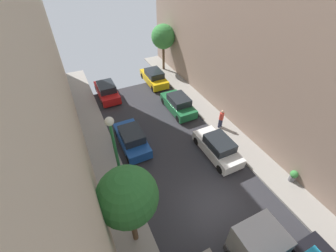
{
  "coord_description": "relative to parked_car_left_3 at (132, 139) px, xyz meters",
  "views": [
    {
      "loc": [
        -5.64,
        -5.34,
        12.55
      ],
      "look_at": [
        0.58,
        7.54,
        0.5
      ],
      "focal_mm": 23.97,
      "sensor_mm": 36.0,
      "label": 1
    }
  ],
  "objects": [
    {
      "name": "sidewalk_left",
      "position": [
        -2.3,
        -7.14,
        -0.64
      ],
      "size": [
        2.0,
        44.0,
        0.15
      ],
      "primitive_type": "cube",
      "color": "gray",
      "rests_on": "ground"
    },
    {
      "name": "parked_car_left_4",
      "position": [
        0.0,
        7.78,
        0.0
      ],
      "size": [
        1.78,
        4.2,
        1.57
      ],
      "color": "red",
      "rests_on": "ground"
    },
    {
      "name": "street_tree_1",
      "position": [
        7.73,
        10.85,
        3.29
      ],
      "size": [
        2.68,
        2.68,
        5.23
      ],
      "color": "brown",
      "rests_on": "sidewalk_right"
    },
    {
      "name": "parked_car_right_2",
      "position": [
        5.4,
        -3.63,
        0.0
      ],
      "size": [
        1.78,
        4.2,
        1.57
      ],
      "color": "white",
      "rests_on": "ground"
    },
    {
      "name": "sidewalk_right",
      "position": [
        7.7,
        -7.14,
        -0.64
      ],
      "size": [
        2.0,
        44.0,
        0.15
      ],
      "primitive_type": "cube",
      "color": "gray",
      "rests_on": "ground"
    },
    {
      "name": "parked_car_left_3",
      "position": [
        0.0,
        0.0,
        0.0
      ],
      "size": [
        1.78,
        4.2,
        1.57
      ],
      "color": "#194799",
      "rests_on": "ground"
    },
    {
      "name": "parked_car_right_4",
      "position": [
        5.4,
        8.34,
        0.0
      ],
      "size": [
        1.78,
        4.2,
        1.57
      ],
      "color": "gold",
      "rests_on": "ground"
    },
    {
      "name": "potted_plant_1",
      "position": [
        8.41,
        -7.84,
        -0.08
      ],
      "size": [
        0.5,
        0.5,
        0.88
      ],
      "color": "slate",
      "rests_on": "sidewalk_right"
    },
    {
      "name": "lamp_post",
      "position": [
        -1.9,
        -4.18,
        3.45
      ],
      "size": [
        0.44,
        0.44,
        6.21
      ],
      "color": "#26723F",
      "rests_on": "sidewalk_left"
    },
    {
      "name": "parked_car_right_3",
      "position": [
        5.4,
        2.6,
        0.0
      ],
      "size": [
        1.78,
        4.2,
        1.57
      ],
      "color": "#1E6638",
      "rests_on": "ground"
    },
    {
      "name": "street_tree_0",
      "position": [
        -2.16,
        -6.89,
        3.35
      ],
      "size": [
        2.72,
        2.72,
        5.3
      ],
      "color": "brown",
      "rests_on": "sidewalk_left"
    },
    {
      "name": "potted_plant_0",
      "position": [
        -2.98,
        -4.65,
        -0.09
      ],
      "size": [
        0.47,
        0.47,
        0.86
      ],
      "color": "brown",
      "rests_on": "sidewalk_left"
    },
    {
      "name": "ground",
      "position": [
        2.7,
        -7.14,
        -0.72
      ],
      "size": [
        32.0,
        32.0,
        0.0
      ],
      "primitive_type": "plane",
      "color": "#2D2D33"
    },
    {
      "name": "pedestrian",
      "position": [
        7.4,
        -1.23,
        0.35
      ],
      "size": [
        0.4,
        0.36,
        1.72
      ],
      "color": "#2D334C",
      "rests_on": "sidewalk_right"
    }
  ]
}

